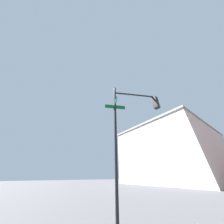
% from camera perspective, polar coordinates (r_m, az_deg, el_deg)
% --- Properties ---
extents(traffic_signal_near, '(1.76, 2.93, 6.05)m').
position_cam_1_polar(traffic_signal_near, '(5.64, 13.03, -1.05)').
color(traffic_signal_near, black).
rests_on(traffic_signal_near, ground_plane).
extents(building_stucco, '(18.14, 25.51, 11.85)m').
position_cam_1_polar(building_stucco, '(34.00, 32.54, -20.07)').
color(building_stucco, '#BCB7AD').
rests_on(building_stucco, ground_plane).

